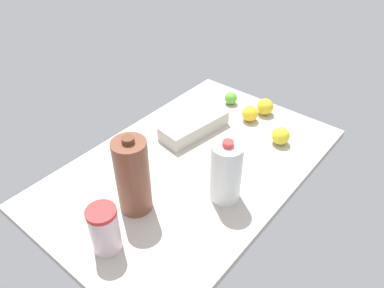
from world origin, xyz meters
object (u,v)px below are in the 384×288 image
chocolate_milk_jug (133,176)px  egg_carton (194,126)px  lemon_by_jug (265,107)px  milk_jug (226,172)px  lemon_beside_bowl (250,114)px  lemon_near_front (281,136)px  lime_loose (231,98)px  tumbler_cup (105,229)px

chocolate_milk_jug → egg_carton: size_ratio=0.95×
chocolate_milk_jug → egg_carton: chocolate_milk_jug is taller
egg_carton → lemon_by_jug: (32.34, -16.22, 0.59)cm
milk_jug → lemon_beside_bowl: 50.81cm
lemon_by_jug → chocolate_milk_jug: bearing=177.1°
lemon_near_front → lemon_beside_bowl: bearing=71.5°
chocolate_milk_jug → lemon_near_front: size_ratio=3.98×
lime_loose → lemon_near_front: (-13.02, -34.06, 0.74)cm
milk_jug → tumbler_cup: size_ratio=1.48×
egg_carton → lime_loose: egg_carton is taller
lemon_by_jug → egg_carton: bearing=153.4°
lime_loose → lemon_near_front: 36.47cm
milk_jug → chocolate_milk_jug: 31.19cm
milk_jug → tumbler_cup: milk_jug is taller
egg_carton → lemon_by_jug: bearing=-18.5°
chocolate_milk_jug → lemon_beside_bowl: bearing=-1.3°
lemon_beside_bowl → lemon_near_front: bearing=-108.5°
chocolate_milk_jug → lemon_by_jug: bearing=-2.9°
milk_jug → chocolate_milk_jug: chocolate_milk_jug is taller
egg_carton → lemon_near_front: (16.75, -32.88, 0.52)cm
milk_jug → lemon_beside_bowl: bearing=22.3°
egg_carton → lime_loose: (29.78, 1.18, -0.22)cm
tumbler_cup → lemon_by_jug: tumbler_cup is taller
chocolate_milk_jug → lemon_near_front: (63.29, -20.70, -10.31)cm
tumbler_cup → chocolate_milk_jug: size_ratio=0.56×
egg_carton → lime_loose: 29.80cm
tumbler_cup → lime_loose: bearing=11.4°
milk_jug → lemon_by_jug: (55.63, 16.59, -7.64)cm
lime_loose → milk_jug: bearing=-147.4°
tumbler_cup → lemon_by_jug: (96.32, 1.46, -4.47)cm
tumbler_cup → egg_carton: (63.98, 17.69, -5.07)cm
lemon_by_jug → milk_jug: bearing=-163.4°
chocolate_milk_jug → milk_jug: bearing=-41.6°
chocolate_milk_jug → lemon_beside_bowl: (69.70, -1.59, -10.44)cm
milk_jug → tumbler_cup: (-40.69, 15.13, -3.17)cm
tumbler_cup → lemon_by_jug: size_ratio=2.17×
lemon_near_front → lemon_by_jug: bearing=46.9°
egg_carton → lemon_by_jug: lemon_by_jug is taller
milk_jug → lemon_near_front: size_ratio=3.28×
milk_jug → lemon_by_jug: 58.55cm
tumbler_cup → lemon_beside_bowl: tumbler_cup is taller
chocolate_milk_jug → lime_loose: (76.31, 13.36, -11.05)cm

